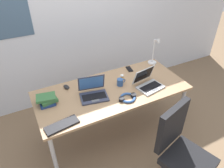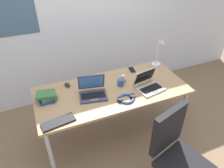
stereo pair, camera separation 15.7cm
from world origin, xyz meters
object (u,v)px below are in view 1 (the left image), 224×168
external_keyboard (62,125)px  headphones (128,98)px  laptop_back_left (148,83)px  office_chair (181,158)px  cell_phone (129,69)px  pill_bottle (122,78)px  coffee_mug (120,82)px  computer_mouse (66,87)px  laptop_front_right (93,93)px  book_stack (47,100)px  desk_lamp (155,51)px

external_keyboard → headphones: (0.78, 0.07, 0.01)m
laptop_back_left → office_chair: bearing=-97.7°
headphones → laptop_back_left: bearing=15.5°
cell_phone → office_chair: size_ratio=0.14×
cell_phone → laptop_back_left: bearing=-81.0°
pill_bottle → office_chair: (0.11, -1.06, -0.38)m
laptop_back_left → coffee_mug: 0.34m
laptop_back_left → computer_mouse: (-0.89, 0.41, -0.03)m
laptop_front_right → headphones: laptop_front_right is taller
external_keyboard → computer_mouse: computer_mouse is taller
external_keyboard → computer_mouse: (0.22, 0.58, 0.01)m
book_stack → computer_mouse: bearing=34.6°
laptop_front_right → pill_bottle: laptop_front_right is taller
cell_phone → office_chair: 1.30m
headphones → coffee_mug: (0.05, 0.27, 0.03)m
cell_phone → external_keyboard: bearing=-142.3°
desk_lamp → cell_phone: desk_lamp is taller
desk_lamp → coffee_mug: (-0.67, -0.24, -0.15)m
laptop_back_left → book_stack: laptop_back_left is taller
cell_phone → pill_bottle: size_ratio=1.72×
laptop_front_right → office_chair: size_ratio=0.36×
laptop_back_left → headphones: (-0.34, -0.09, -0.03)m
headphones → office_chair: bearing=-71.9°
laptop_back_left → external_keyboard: bearing=-171.6°
coffee_mug → cell_phone: bearing=42.8°
computer_mouse → cell_phone: 0.89m
headphones → office_chair: size_ratio=0.22×
headphones → pill_bottle: 0.38m
laptop_front_right → book_stack: (-0.50, 0.10, 0.00)m
desk_lamp → book_stack: 1.56m
laptop_back_left → office_chair: (-0.11, -0.80, -0.39)m
pill_bottle → coffee_mug: coffee_mug is taller
laptop_front_right → external_keyboard: laptop_front_right is taller
desk_lamp → cell_phone: size_ratio=2.94×
external_keyboard → cell_phone: external_keyboard is taller
pill_bottle → cell_phone: bearing=40.2°
headphones → coffee_mug: bearing=79.4°
coffee_mug → computer_mouse: bearing=158.6°
desk_lamp → pill_bottle: 0.64m
laptop_front_right → desk_lamp: bearing=15.4°
external_keyboard → computer_mouse: size_ratio=3.44×
coffee_mug → headphones: bearing=-100.6°
book_stack → cell_phone: bearing=10.5°
pill_bottle → coffee_mug: size_ratio=0.70×
cell_phone → coffee_mug: coffee_mug is taller
cell_phone → office_chair: office_chair is taller
computer_mouse → headphones: 0.75m
laptop_back_left → office_chair: 0.89m
desk_lamp → coffee_mug: bearing=-160.3°
desk_lamp → pill_bottle: (-0.60, -0.16, -0.16)m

